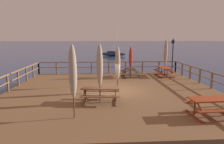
{
  "coord_description": "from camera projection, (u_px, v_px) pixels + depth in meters",
  "views": [
    {
      "loc": [
        -0.79,
        -11.86,
        4.0
      ],
      "look_at": [
        0.0,
        0.94,
        1.79
      ],
      "focal_mm": 31.25,
      "sensor_mm": 36.0,
      "label": 1
    }
  ],
  "objects": [
    {
      "name": "ground_plane",
      "position": [
        113.0,
        102.0,
        12.39
      ],
      "size": [
        600.0,
        600.0,
        0.0
      ],
      "primitive_type": "plane",
      "color": "navy"
    },
    {
      "name": "wooden_deck",
      "position": [
        113.0,
        96.0,
        12.32
      ],
      "size": [
        13.09,
        12.53,
        0.79
      ],
      "primitive_type": "cube",
      "color": "brown",
      "rests_on": "ground"
    },
    {
      "name": "railing_waterside_far",
      "position": [
        109.0,
        65.0,
        18.14
      ],
      "size": [
        12.89,
        0.1,
        1.09
      ],
      "color": "brown",
      "rests_on": "wooden_deck"
    },
    {
      "name": "railing_side_left",
      "position": [
        7.0,
        80.0,
        11.74
      ],
      "size": [
        0.1,
        12.33,
        1.09
      ],
      "color": "brown",
      "rests_on": "wooden_deck"
    },
    {
      "name": "railing_side_right",
      "position": [
        212.0,
        77.0,
        12.52
      ],
      "size": [
        0.1,
        12.33,
        1.09
      ],
      "color": "brown",
      "rests_on": "wooden_deck"
    },
    {
      "name": "picnic_table_mid_centre",
      "position": [
        164.0,
        70.0,
        16.8
      ],
      "size": [
        1.42,
        1.9,
        0.78
      ],
      "color": "#993819",
      "rests_on": "wooden_deck"
    },
    {
      "name": "picnic_table_back_right",
      "position": [
        212.0,
        103.0,
        8.09
      ],
      "size": [
        1.89,
        1.46,
        0.78
      ],
      "color": "#993819",
      "rests_on": "wooden_deck"
    },
    {
      "name": "picnic_table_front_left",
      "position": [
        130.0,
        70.0,
        16.5
      ],
      "size": [
        1.46,
        1.66,
        0.78
      ],
      "color": "brown",
      "rests_on": "wooden_deck"
    },
    {
      "name": "picnic_table_mid_left",
      "position": [
        101.0,
        91.0,
        9.92
      ],
      "size": [
        2.04,
        1.58,
        0.78
      ],
      "color": "brown",
      "rests_on": "wooden_deck"
    },
    {
      "name": "patio_umbrella_tall_back_right",
      "position": [
        166.0,
        53.0,
        16.58
      ],
      "size": [
        0.32,
        0.32,
        3.13
      ],
      "color": "#4C3828",
      "rests_on": "wooden_deck"
    },
    {
      "name": "patio_umbrella_short_mid",
      "position": [
        71.0,
        63.0,
        12.69
      ],
      "size": [
        0.32,
        0.32,
        2.59
      ],
      "color": "#4C3828",
      "rests_on": "wooden_deck"
    },
    {
      "name": "patio_umbrella_short_front",
      "position": [
        131.0,
        58.0,
        16.38
      ],
      "size": [
        0.32,
        0.32,
        2.54
      ],
      "color": "#4C3828",
      "rests_on": "wooden_deck"
    },
    {
      "name": "patio_umbrella_tall_front",
      "position": [
        100.0,
        66.0,
        9.65
      ],
      "size": [
        0.32,
        0.32,
        2.97
      ],
      "color": "#4C3828",
      "rests_on": "wooden_deck"
    },
    {
      "name": "patio_umbrella_tall_mid_left",
      "position": [
        118.0,
        63.0,
        11.6
      ],
      "size": [
        0.32,
        0.32,
        2.75
      ],
      "color": "#4C3828",
      "rests_on": "wooden_deck"
    },
    {
      "name": "patio_umbrella_tall_back_left",
      "position": [
        73.0,
        72.0,
        7.67
      ],
      "size": [
        0.32,
        0.32,
        3.0
      ],
      "color": "#4C3828",
      "rests_on": "wooden_deck"
    },
    {
      "name": "lamp_post_hooked",
      "position": [
        173.0,
        51.0,
        17.55
      ],
      "size": [
        0.37,
        0.65,
        3.2
      ],
      "color": "black",
      "rests_on": "wooden_deck"
    },
    {
      "name": "sailboat_distant",
      "position": [
        113.0,
        54.0,
        44.89
      ],
      "size": [
        6.23,
        3.22,
        7.72
      ],
      "color": "navy",
      "rests_on": "ground"
    }
  ]
}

